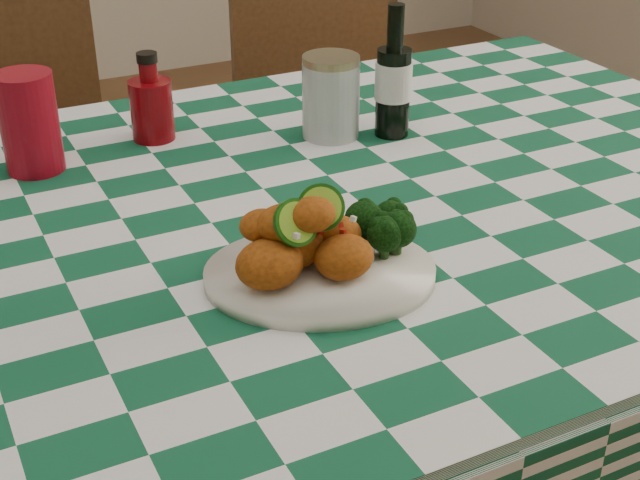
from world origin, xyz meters
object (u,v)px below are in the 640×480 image
fried_chicken_pile (309,235)px  beer_bottle (394,71)px  ketchup_bottle (151,97)px  dining_table (287,430)px  mason_jar (331,97)px  red_tumbler (29,123)px  plate (320,275)px  wooden_chair_right (335,183)px

fried_chicken_pile → beer_bottle: beer_bottle is taller
fried_chicken_pile → ketchup_bottle: ketchup_bottle is taller
beer_bottle → fried_chicken_pile: bearing=-132.1°
dining_table → mason_jar: (0.18, 0.20, 0.46)m
fried_chicken_pile → red_tumbler: bearing=114.9°
plate → fried_chicken_pile: fried_chicken_pile is taller
ketchup_bottle → wooden_chair_right: ketchup_bottle is taller
plate → ketchup_bottle: bearing=94.5°
red_tumbler → plate: bearing=-63.8°
beer_bottle → red_tumbler: bearing=167.8°
mason_jar → wooden_chair_right: mason_jar is taller
dining_table → red_tumbler: bearing=134.6°
mason_jar → beer_bottle: size_ratio=0.63×
dining_table → plate: 0.45m
dining_table → fried_chicken_pile: fried_chicken_pile is taller
fried_chicken_pile → red_tumbler: red_tumbler is taller
dining_table → beer_bottle: beer_bottle is taller
red_tumbler → mason_jar: size_ratio=1.12×
red_tumbler → beer_bottle: beer_bottle is taller
fried_chicken_pile → wooden_chair_right: fried_chicken_pile is taller
plate → mason_jar: (0.22, 0.40, 0.06)m
ketchup_bottle → wooden_chair_right: bearing=35.7°
red_tumbler → beer_bottle: (0.54, -0.12, 0.03)m
fried_chicken_pile → wooden_chair_right: (0.50, 0.89, -0.42)m
red_tumbler → ketchup_bottle: bearing=11.2°
red_tumbler → mason_jar: (0.45, -0.08, -0.01)m
red_tumbler → wooden_chair_right: (0.72, 0.42, -0.42)m
beer_bottle → wooden_chair_right: (0.18, 0.53, -0.46)m
fried_chicken_pile → wooden_chair_right: 1.10m
fried_chicken_pile → beer_bottle: 0.48m
mason_jar → wooden_chair_right: bearing=61.4°
beer_bottle → wooden_chair_right: beer_bottle is taller
dining_table → fried_chicken_pile: size_ratio=11.31×
red_tumbler → wooden_chair_right: 0.94m
ketchup_bottle → fried_chicken_pile: bearing=-87.0°
ketchup_bottle → wooden_chair_right: (0.53, 0.38, -0.42)m
dining_table → wooden_chair_right: (0.45, 0.70, 0.04)m
ketchup_bottle → beer_bottle: (0.35, -0.15, 0.03)m
ketchup_bottle → beer_bottle: 0.38m
dining_table → ketchup_bottle: (-0.08, 0.32, 0.46)m
plate → wooden_chair_right: bearing=61.3°
dining_table → wooden_chair_right: bearing=57.2°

